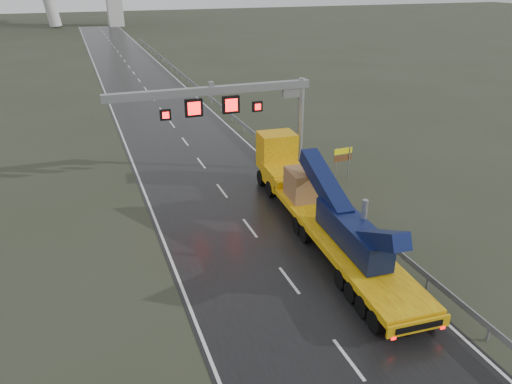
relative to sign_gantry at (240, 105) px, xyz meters
name	(u,v)px	position (x,y,z in m)	size (l,w,h in m)	color
ground	(326,329)	(-2.10, -17.99, -5.61)	(400.00, 400.00, 0.00)	#2D3223
road	(162,110)	(-2.10, 22.01, -5.60)	(11.00, 200.00, 0.02)	black
guardrail	(241,122)	(4.00, 12.01, -4.91)	(0.20, 140.00, 1.40)	gray
sign_gantry	(240,105)	(0.00, 0.00, 0.00)	(14.90, 1.20, 7.42)	silver
heavy_haul_truck	(314,197)	(1.76, -8.70, -3.84)	(3.98, 19.64, 4.58)	yellow
exit_sign_pair	(343,158)	(6.90, -3.10, -3.81)	(1.51, 0.17, 2.58)	#9B9DA3
striped_barrier	(310,171)	(4.88, -1.82, -5.06)	(0.65, 0.35, 1.10)	red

